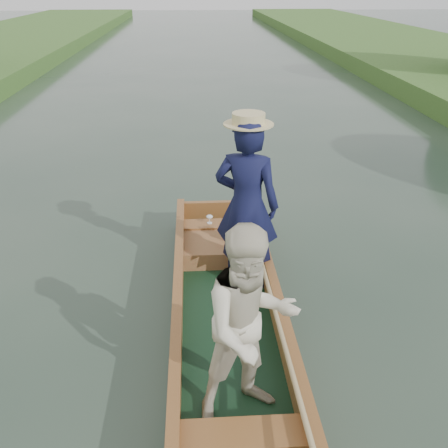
{
  "coord_description": "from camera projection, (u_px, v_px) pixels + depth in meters",
  "views": [
    {
      "loc": [
        -0.3,
        -4.19,
        3.31
      ],
      "look_at": [
        0.0,
        0.6,
        0.95
      ],
      "focal_mm": 40.0,
      "sensor_mm": 36.0,
      "label": 1
    }
  ],
  "objects": [
    {
      "name": "ground",
      "position": [
        228.0,
        330.0,
        5.24
      ],
      "size": [
        120.0,
        120.0,
        0.0
      ],
      "primitive_type": "plane",
      "color": "#283D30",
      "rests_on": "ground"
    },
    {
      "name": "trees_far",
      "position": [
        221.0,
        22.0,
        11.49
      ],
      "size": [
        23.25,
        15.33,
        4.49
      ],
      "color": "#47331E",
      "rests_on": "ground"
    },
    {
      "name": "punt",
      "position": [
        238.0,
        278.0,
        4.89
      ],
      "size": [
        1.24,
        5.0,
        2.08
      ],
      "color": "black",
      "rests_on": "ground"
    }
  ]
}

